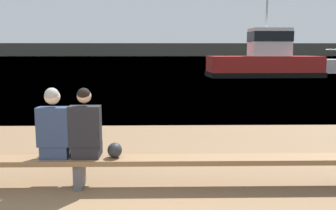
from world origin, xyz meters
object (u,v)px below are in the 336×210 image
at_px(person_right, 86,129).
at_px(tugboat_red, 265,62).
at_px(bench_main, 79,163).
at_px(person_left, 54,128).
at_px(shopping_bag, 115,150).

height_order(person_right, tugboat_red, tugboat_red).
height_order(bench_main, person_right, person_right).
bearing_deg(tugboat_red, bench_main, 156.41).
bearing_deg(person_left, shopping_bag, 0.01).
bearing_deg(person_right, person_left, -179.85).
bearing_deg(person_right, shopping_bag, -0.15).
bearing_deg(bench_main, person_left, 178.33).
distance_m(person_right, shopping_bag, 0.53).
relative_size(bench_main, tugboat_red, 0.98).
distance_m(bench_main, tugboat_red, 26.06).
bearing_deg(bench_main, person_right, 6.01).
bearing_deg(tugboat_red, person_left, 155.70).
height_order(person_right, shopping_bag, person_right).
xyz_separation_m(bench_main, shopping_bag, (0.52, 0.01, 0.18)).
bearing_deg(person_right, bench_main, -173.99).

